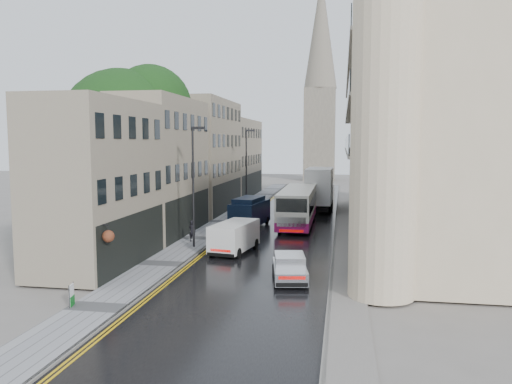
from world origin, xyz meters
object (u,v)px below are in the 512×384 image
(white_van, at_px, (212,240))
(tree_near, at_px, (122,150))
(tree_far, at_px, (178,155))
(silver_hatchback, at_px, (276,274))
(pedestrian, at_px, (192,231))
(cream_bus, at_px, (280,211))
(white_lorry, at_px, (307,191))
(estate_sign, at_px, (71,295))
(lamp_post_far, at_px, (246,171))
(navy_van, at_px, (232,214))
(lamp_post_near, at_px, (193,188))

(white_van, bearing_deg, tree_near, 155.37)
(tree_far, xyz_separation_m, silver_hatchback, (13.94, -25.74, -5.47))
(white_van, bearing_deg, pedestrian, 132.95)
(cream_bus, height_order, white_lorry, white_lorry)
(pedestrian, bearing_deg, tree_near, 0.11)
(white_van, relative_size, estate_sign, 4.77)
(lamp_post_far, bearing_deg, tree_far, -178.73)
(cream_bus, xyz_separation_m, estate_sign, (-6.87, -21.53, -1.07))
(tree_near, distance_m, white_lorry, 21.10)
(navy_van, distance_m, pedestrian, 6.28)
(lamp_post_near, height_order, lamp_post_far, lamp_post_far)
(pedestrian, bearing_deg, estate_sign, 105.59)
(tree_near, xyz_separation_m, tree_far, (0.30, 13.00, -0.72))
(cream_bus, bearing_deg, lamp_post_near, -122.67)
(lamp_post_near, bearing_deg, white_van, -47.26)
(white_van, distance_m, lamp_post_far, 21.07)
(tree_far, relative_size, white_lorry, 1.38)
(silver_hatchback, bearing_deg, pedestrian, 117.03)
(tree_far, height_order, pedestrian, tree_far)
(silver_hatchback, distance_m, lamp_post_far, 28.22)
(silver_hatchback, relative_size, navy_van, 0.72)
(white_lorry, bearing_deg, navy_van, -114.84)
(silver_hatchback, height_order, lamp_post_far, lamp_post_far)
(tree_near, relative_size, tree_far, 1.11)
(cream_bus, height_order, lamp_post_near, lamp_post_near)
(white_lorry, xyz_separation_m, silver_hatchback, (0.40, -28.01, -1.63))
(tree_far, distance_m, navy_van, 13.11)
(tree_near, bearing_deg, white_lorry, 47.82)
(tree_near, relative_size, lamp_post_far, 1.59)
(lamp_post_near, bearing_deg, pedestrian, 112.79)
(cream_bus, xyz_separation_m, lamp_post_far, (-4.89, 10.34, 2.80))
(tree_far, bearing_deg, cream_bus, -36.66)
(tree_far, xyz_separation_m, white_lorry, (13.54, 2.27, -3.84))
(estate_sign, bearing_deg, lamp_post_far, 73.96)
(pedestrian, xyz_separation_m, estate_sign, (-1.07, -15.16, -0.32))
(tree_far, height_order, lamp_post_far, tree_far)
(tree_far, distance_m, pedestrian, 17.35)
(cream_bus, height_order, navy_van, cream_bus)
(tree_near, height_order, silver_hatchback, tree_near)
(lamp_post_near, bearing_deg, cream_bus, 59.92)
(tree_far, height_order, white_van, tree_far)
(tree_near, height_order, tree_far, tree_near)
(white_van, xyz_separation_m, navy_van, (-0.91, 10.05, 0.32))
(navy_van, bearing_deg, lamp_post_far, 102.61)
(lamp_post_near, bearing_deg, tree_near, 152.81)
(cream_bus, bearing_deg, pedestrian, -132.61)
(estate_sign, bearing_deg, navy_van, 70.11)
(navy_van, bearing_deg, tree_far, 138.85)
(cream_bus, height_order, pedestrian, cream_bus)
(pedestrian, height_order, estate_sign, pedestrian)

